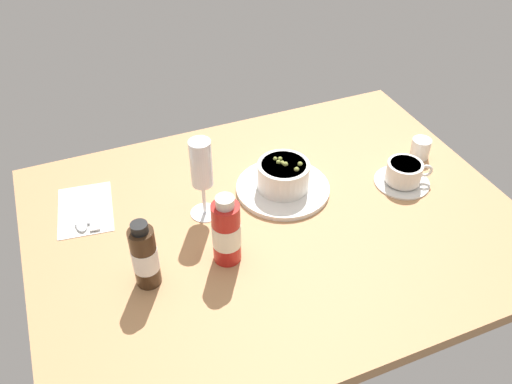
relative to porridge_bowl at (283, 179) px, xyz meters
The scene contains 8 objects.
ground_plane 11.56cm from the porridge_bowl, 56.19° to the left, with size 110.00×84.00×3.00cm, color #B27F51.
porridge_bowl is the anchor object (origin of this frame).
cutlery_setting 47.17cm from the porridge_bowl, 13.01° to the right, with size 14.57×19.55×0.90cm.
coffee_cup 29.86cm from the porridge_bowl, 163.49° to the left, with size 13.62×13.62×5.94cm.
creamer_jug 38.96cm from the porridge_bowl, behind, with size 5.32×5.61×5.90cm.
wine_glass 22.39cm from the porridge_bowl, ahead, with size 6.78×6.78×20.07cm.
sauce_bottle_red 26.03cm from the porridge_bowl, 38.39° to the left, with size 5.99×5.99×16.64cm.
sauce_bottle_brown 40.58cm from the porridge_bowl, 23.42° to the left, with size 5.20×5.20×15.85cm.
Camera 1 is at (38.63, 82.22, 83.74)cm, focal length 37.66 mm.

